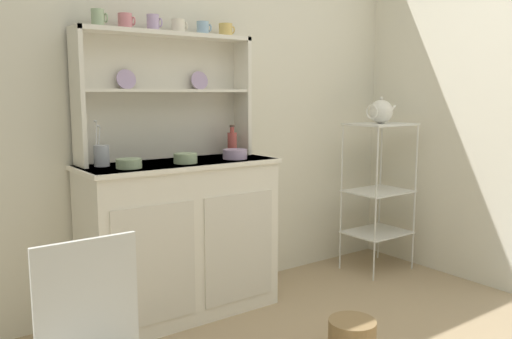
{
  "coord_description": "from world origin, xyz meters",
  "views": [
    {
      "loc": [
        -1.6,
        -1.22,
        1.27
      ],
      "look_at": [
        0.11,
        1.12,
        0.85
      ],
      "focal_mm": 36.66,
      "sensor_mm": 36.0,
      "label": 1
    }
  ],
  "objects_px": {
    "jam_bottle": "(232,143)",
    "porcelain_teapot": "(381,112)",
    "bowl_mixing_large": "(129,163)",
    "bakers_rack": "(379,182)",
    "cup_sage_0": "(98,18)",
    "hutch_cabinet": "(181,237)",
    "floor_basket": "(352,336)",
    "hutch_shelf_unit": "(164,87)",
    "utensil_jar": "(101,155)"
  },
  "relations": [
    {
      "from": "hutch_cabinet",
      "to": "floor_basket",
      "type": "relative_size",
      "value": 4.71
    },
    {
      "from": "floor_basket",
      "to": "jam_bottle",
      "type": "bearing_deg",
      "value": 92.9
    },
    {
      "from": "hutch_shelf_unit",
      "to": "bowl_mixing_large",
      "type": "height_order",
      "value": "hutch_shelf_unit"
    },
    {
      "from": "hutch_shelf_unit",
      "to": "cup_sage_0",
      "type": "xyz_separation_m",
      "value": [
        -0.38,
        -0.04,
        0.34
      ]
    },
    {
      "from": "utensil_jar",
      "to": "floor_basket",
      "type": "bearing_deg",
      "value": -48.24
    },
    {
      "from": "floor_basket",
      "to": "cup_sage_0",
      "type": "height_order",
      "value": "cup_sage_0"
    },
    {
      "from": "hutch_shelf_unit",
      "to": "porcelain_teapot",
      "type": "distance_m",
      "value": 1.55
    },
    {
      "from": "floor_basket",
      "to": "bowl_mixing_large",
      "type": "height_order",
      "value": "bowl_mixing_large"
    },
    {
      "from": "jam_bottle",
      "to": "porcelain_teapot",
      "type": "xyz_separation_m",
      "value": [
        1.1,
        -0.22,
        0.18
      ]
    },
    {
      "from": "floor_basket",
      "to": "jam_bottle",
      "type": "height_order",
      "value": "jam_bottle"
    },
    {
      "from": "jam_bottle",
      "to": "porcelain_teapot",
      "type": "height_order",
      "value": "porcelain_teapot"
    },
    {
      "from": "hutch_shelf_unit",
      "to": "bakers_rack",
      "type": "distance_m",
      "value": 1.68
    },
    {
      "from": "hutch_cabinet",
      "to": "hutch_shelf_unit",
      "type": "height_order",
      "value": "hutch_shelf_unit"
    },
    {
      "from": "hutch_shelf_unit",
      "to": "cup_sage_0",
      "type": "bearing_deg",
      "value": -173.7
    },
    {
      "from": "bakers_rack",
      "to": "utensil_jar",
      "type": "height_order",
      "value": "utensil_jar"
    },
    {
      "from": "cup_sage_0",
      "to": "bowl_mixing_large",
      "type": "distance_m",
      "value": 0.76
    },
    {
      "from": "hutch_cabinet",
      "to": "jam_bottle",
      "type": "bearing_deg",
      "value": 11.83
    },
    {
      "from": "floor_basket",
      "to": "jam_bottle",
      "type": "xyz_separation_m",
      "value": [
        -0.05,
        0.99,
        0.89
      ]
    },
    {
      "from": "hutch_shelf_unit",
      "to": "porcelain_teapot",
      "type": "relative_size",
      "value": 4.08
    },
    {
      "from": "cup_sage_0",
      "to": "utensil_jar",
      "type": "bearing_deg",
      "value": -123.72
    },
    {
      "from": "porcelain_teapot",
      "to": "cup_sage_0",
      "type": "bearing_deg",
      "value": 172.22
    },
    {
      "from": "bakers_rack",
      "to": "hutch_cabinet",
      "type": "bearing_deg",
      "value": 174.84
    },
    {
      "from": "bowl_mixing_large",
      "to": "jam_bottle",
      "type": "xyz_separation_m",
      "value": [
        0.74,
        0.16,
        0.05
      ]
    },
    {
      "from": "cup_sage_0",
      "to": "porcelain_teapot",
      "type": "distance_m",
      "value": 1.98
    },
    {
      "from": "hutch_shelf_unit",
      "to": "floor_basket",
      "type": "bearing_deg",
      "value": -66.56
    },
    {
      "from": "hutch_shelf_unit",
      "to": "utensil_jar",
      "type": "distance_m",
      "value": 0.55
    },
    {
      "from": "hutch_cabinet",
      "to": "floor_basket",
      "type": "distance_m",
      "value": 1.08
    },
    {
      "from": "hutch_cabinet",
      "to": "bowl_mixing_large",
      "type": "height_order",
      "value": "bowl_mixing_large"
    },
    {
      "from": "hutch_cabinet",
      "to": "bakers_rack",
      "type": "height_order",
      "value": "bakers_rack"
    },
    {
      "from": "bowl_mixing_large",
      "to": "jam_bottle",
      "type": "relative_size",
      "value": 0.7
    },
    {
      "from": "hutch_shelf_unit",
      "to": "utensil_jar",
      "type": "height_order",
      "value": "hutch_shelf_unit"
    },
    {
      "from": "bakers_rack",
      "to": "porcelain_teapot",
      "type": "relative_size",
      "value": 4.15
    },
    {
      "from": "cup_sage_0",
      "to": "jam_bottle",
      "type": "height_order",
      "value": "cup_sage_0"
    },
    {
      "from": "bowl_mixing_large",
      "to": "porcelain_teapot",
      "type": "relative_size",
      "value": 0.51
    },
    {
      "from": "hutch_cabinet",
      "to": "cup_sage_0",
      "type": "height_order",
      "value": "cup_sage_0"
    },
    {
      "from": "hutch_cabinet",
      "to": "porcelain_teapot",
      "type": "bearing_deg",
      "value": -5.16
    },
    {
      "from": "hutch_shelf_unit",
      "to": "cup_sage_0",
      "type": "distance_m",
      "value": 0.52
    },
    {
      "from": "hutch_cabinet",
      "to": "porcelain_teapot",
      "type": "height_order",
      "value": "porcelain_teapot"
    },
    {
      "from": "jam_bottle",
      "to": "utensil_jar",
      "type": "bearing_deg",
      "value": -179.46
    },
    {
      "from": "jam_bottle",
      "to": "porcelain_teapot",
      "type": "distance_m",
      "value": 1.13
    },
    {
      "from": "bakers_rack",
      "to": "bowl_mixing_large",
      "type": "relative_size",
      "value": 8.09
    },
    {
      "from": "floor_basket",
      "to": "cup_sage_0",
      "type": "distance_m",
      "value": 2.06
    },
    {
      "from": "floor_basket",
      "to": "cup_sage_0",
      "type": "xyz_separation_m",
      "value": [
        -0.85,
        1.02,
        1.57
      ]
    },
    {
      "from": "jam_bottle",
      "to": "utensil_jar",
      "type": "height_order",
      "value": "utensil_jar"
    },
    {
      "from": "bowl_mixing_large",
      "to": "utensil_jar",
      "type": "distance_m",
      "value": 0.18
    },
    {
      "from": "floor_basket",
      "to": "utensil_jar",
      "type": "height_order",
      "value": "utensil_jar"
    },
    {
      "from": "hutch_shelf_unit",
      "to": "floor_basket",
      "type": "xyz_separation_m",
      "value": [
        0.46,
        -1.07,
        -1.23
      ]
    },
    {
      "from": "hutch_cabinet",
      "to": "floor_basket",
      "type": "xyz_separation_m",
      "value": [
        0.46,
        -0.9,
        -0.38
      ]
    },
    {
      "from": "bakers_rack",
      "to": "floor_basket",
      "type": "height_order",
      "value": "bakers_rack"
    },
    {
      "from": "bakers_rack",
      "to": "cup_sage_0",
      "type": "bearing_deg",
      "value": 172.23
    }
  ]
}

